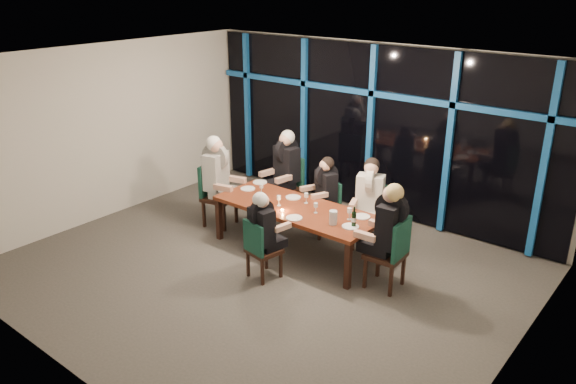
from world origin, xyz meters
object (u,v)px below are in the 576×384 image
object	(u,v)px
chair_far_left	(289,183)
diner_far_right	(370,191)
chair_end_right	(392,250)
chair_near_mid	(260,247)
diner_end_right	(388,221)
diner_near_mid	(263,222)
chair_end_left	(214,191)
water_pitcher	(333,218)
diner_end_left	(218,168)
dining_table	(296,211)
wine_bottle	(354,219)
diner_far_left	(285,161)
diner_far_mid	(324,185)
chair_far_right	(370,212)

from	to	relation	value
chair_far_left	diner_far_right	world-z (taller)	diner_far_right
chair_end_right	chair_near_mid	distance (m)	1.82
diner_end_right	diner_near_mid	world-z (taller)	diner_end_right
chair_end_left	diner_near_mid	size ratio (longest dim) A/B	1.24
diner_near_mid	water_pitcher	size ratio (longest dim) A/B	4.26
diner_far_right	diner_near_mid	bearing A→B (deg)	-130.78
chair_far_left	diner_end_left	distance (m)	1.35
chair_end_right	dining_table	bearing A→B (deg)	-95.45
dining_table	diner_far_right	bearing A→B (deg)	46.16
diner_end_left	wine_bottle	xyz separation A→B (m)	(2.70, -0.02, -0.16)
diner_near_mid	wine_bottle	bearing A→B (deg)	-126.61
chair_end_right	diner_end_left	size ratio (longest dim) A/B	1.00
diner_end_left	chair_near_mid	bearing A→B (deg)	-131.68
dining_table	diner_near_mid	size ratio (longest dim) A/B	2.99
diner_far_left	water_pitcher	xyz separation A→B (m)	(1.83, -1.17, -0.16)
diner_near_mid	diner_far_mid	bearing A→B (deg)	-73.63
chair_end_right	chair_near_mid	bearing A→B (deg)	-62.64
chair_far_left	wine_bottle	bearing A→B (deg)	-18.86
diner_far_left	diner_far_right	size ratio (longest dim) A/B	1.06
chair_far_left	water_pitcher	size ratio (longest dim) A/B	5.20
diner_far_mid	diner_near_mid	size ratio (longest dim) A/B	1.02
chair_far_right	diner_far_mid	distance (m)	0.86
diner_end_right	chair_far_right	bearing A→B (deg)	-142.18
wine_bottle	diner_far_left	bearing A→B (deg)	153.28
water_pitcher	diner_far_mid	bearing A→B (deg)	121.41
chair_end_right	diner_far_mid	distance (m)	1.94
chair_near_mid	water_pitcher	xyz separation A→B (m)	(0.67, 0.81, 0.35)
chair_end_right	diner_end_left	world-z (taller)	diner_end_left
chair_end_right	diner_near_mid	size ratio (longest dim) A/B	1.20
dining_table	diner_end_left	bearing A→B (deg)	-178.57
dining_table	chair_near_mid	xyz separation A→B (m)	(0.13, -0.99, -0.18)
chair_near_mid	chair_far_right	bearing A→B (deg)	-97.83
chair_far_left	diner_far_left	distance (m)	0.43
diner_far_mid	wine_bottle	distance (m)	1.37
diner_far_right	chair_far_left	bearing A→B (deg)	151.41
diner_far_right	chair_end_left	bearing A→B (deg)	179.07
chair_near_mid	diner_near_mid	distance (m)	0.36
chair_far_left	chair_near_mid	world-z (taller)	chair_far_left
dining_table	diner_far_right	world-z (taller)	diner_far_right
diner_far_right	diner_far_mid	bearing A→B (deg)	163.40
diner_far_mid	diner_end_left	world-z (taller)	diner_end_left
dining_table	diner_end_left	world-z (taller)	diner_end_left
chair_end_right	chair_near_mid	size ratio (longest dim) A/B	1.17
chair_far_right	wine_bottle	distance (m)	1.06
diner_far_left	water_pitcher	distance (m)	2.18
dining_table	chair_end_right	world-z (taller)	chair_end_right
diner_far_left	chair_end_right	bearing A→B (deg)	-11.35
chair_end_right	diner_end_left	xyz separation A→B (m)	(-3.32, 0.03, 0.44)
dining_table	chair_near_mid	world-z (taller)	chair_near_mid
diner_far_mid	diner_far_right	size ratio (longest dim) A/B	0.91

